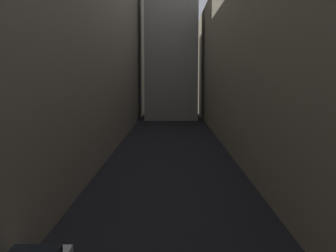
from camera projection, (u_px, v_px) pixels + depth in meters
ground_plane at (171, 149)px, 42.56m from camera, size 264.00×264.00×0.00m
building_block_left at (64, 37)px, 43.40m from camera, size 10.72×108.00×22.47m
building_block_right at (276, 55)px, 43.42m from camera, size 10.34×108.00×18.75m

